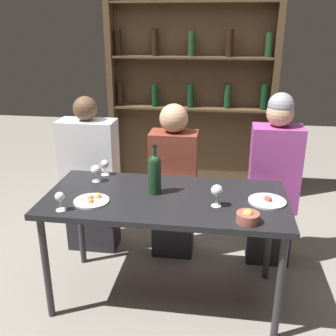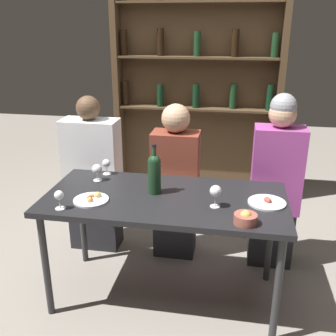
# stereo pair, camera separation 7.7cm
# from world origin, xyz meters

# --- Properties ---
(ground_plane) EXTENTS (10.00, 10.00, 0.00)m
(ground_plane) POSITION_xyz_m (0.00, 0.00, 0.00)
(ground_plane) COLOR gray
(dining_table) EXTENTS (1.51, 0.72, 0.75)m
(dining_table) POSITION_xyz_m (0.00, 0.00, 0.68)
(dining_table) COLOR black
(dining_table) RESTS_ON ground_plane
(wine_rack_wall) EXTENTS (1.67, 0.21, 2.20)m
(wine_rack_wall) POSITION_xyz_m (-0.00, 1.76, 1.14)
(wine_rack_wall) COLOR #4C3823
(wine_rack_wall) RESTS_ON ground_plane
(wine_bottle) EXTENTS (0.08, 0.08, 0.32)m
(wine_bottle) POSITION_xyz_m (-0.08, 0.04, 0.89)
(wine_bottle) COLOR #19381E
(wine_bottle) RESTS_ON dining_table
(wine_glass_0) EXTENTS (0.06, 0.06, 0.12)m
(wine_glass_0) POSITION_xyz_m (-0.57, -0.28, 0.83)
(wine_glass_0) COLOR silver
(wine_glass_0) RESTS_ON dining_table
(wine_glass_1) EXTENTS (0.06, 0.06, 0.11)m
(wine_glass_1) POSITION_xyz_m (-0.48, 0.30, 0.82)
(wine_glass_1) COLOR silver
(wine_glass_1) RESTS_ON dining_table
(wine_glass_2) EXTENTS (0.07, 0.07, 0.12)m
(wine_glass_2) POSITION_xyz_m (-0.50, 0.18, 0.83)
(wine_glass_2) COLOR silver
(wine_glass_2) RESTS_ON dining_table
(wine_glass_3) EXTENTS (0.07, 0.07, 0.14)m
(wine_glass_3) POSITION_xyz_m (0.32, -0.09, 0.84)
(wine_glass_3) COLOR silver
(wine_glass_3) RESTS_ON dining_table
(food_plate_0) EXTENTS (0.21, 0.21, 0.04)m
(food_plate_0) POSITION_xyz_m (-0.43, -0.14, 0.76)
(food_plate_0) COLOR white
(food_plate_0) RESTS_ON dining_table
(food_plate_1) EXTENTS (0.23, 0.23, 0.04)m
(food_plate_1) POSITION_xyz_m (0.62, 0.01, 0.75)
(food_plate_1) COLOR silver
(food_plate_1) RESTS_ON dining_table
(snack_bowl) EXTENTS (0.13, 0.13, 0.08)m
(snack_bowl) POSITION_xyz_m (0.49, -0.27, 0.78)
(snack_bowl) COLOR #995142
(snack_bowl) RESTS_ON dining_table
(seated_person_left) EXTENTS (0.43, 0.22, 1.26)m
(seated_person_left) POSITION_xyz_m (-0.69, 0.55, 0.59)
(seated_person_left) COLOR #26262B
(seated_person_left) RESTS_ON ground_plane
(seated_person_center) EXTENTS (0.35, 0.22, 1.22)m
(seated_person_center) POSITION_xyz_m (-0.02, 0.55, 0.58)
(seated_person_center) COLOR #26262B
(seated_person_center) RESTS_ON ground_plane
(seated_person_right) EXTENTS (0.36, 0.22, 1.32)m
(seated_person_right) POSITION_xyz_m (0.72, 0.55, 0.64)
(seated_person_right) COLOR #26262B
(seated_person_right) RESTS_ON ground_plane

